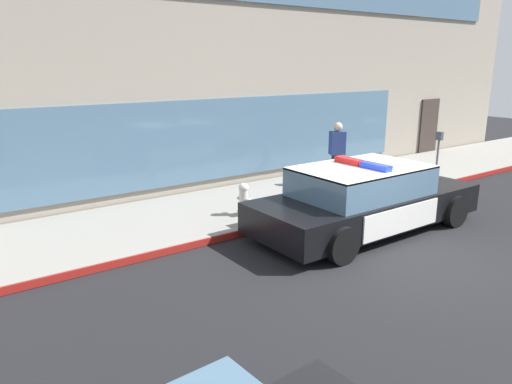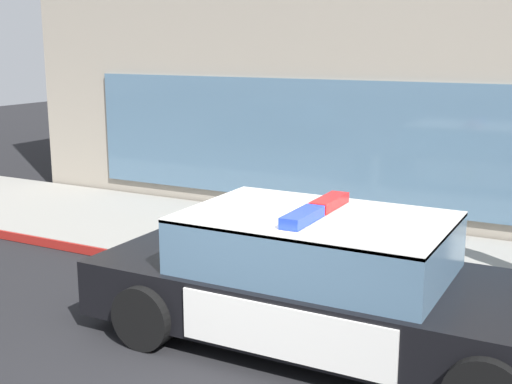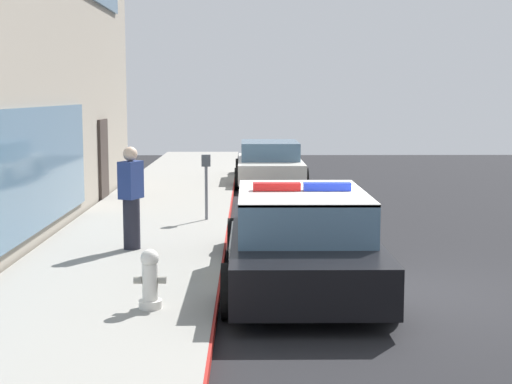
{
  "view_description": "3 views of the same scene",
  "coord_description": "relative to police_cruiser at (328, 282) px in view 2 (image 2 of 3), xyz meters",
  "views": [
    {
      "loc": [
        -6.79,
        -5.06,
        3.4
      ],
      "look_at": [
        -1.16,
        2.76,
        0.8
      ],
      "focal_mm": 33.78,
      "sensor_mm": 36.0,
      "label": 1
    },
    {
      "loc": [
        3.03,
        -4.79,
        3.1
      ],
      "look_at": [
        -1.17,
        3.12,
        1.11
      ],
      "focal_mm": 47.35,
      "sensor_mm": 36.0,
      "label": 2
    },
    {
      "loc": [
        -10.07,
        2.12,
        2.72
      ],
      "look_at": [
        0.86,
        2.0,
        1.31
      ],
      "focal_mm": 53.48,
      "sensor_mm": 36.0,
      "label": 3
    }
  ],
  "objects": [
    {
      "name": "sidewalk",
      "position": [
        -0.6,
        2.74,
        -0.61
      ],
      "size": [
        48.0,
        3.17,
        0.15
      ],
      "primitive_type": "cube",
      "color": "gray",
      "rests_on": "ground"
    },
    {
      "name": "curb_red_paint",
      "position": [
        -0.6,
        1.14,
        -0.61
      ],
      "size": [
        28.8,
        0.04,
        0.14
      ],
      "primitive_type": "cube",
      "color": "maroon",
      "rests_on": "ground"
    },
    {
      "name": "police_cruiser",
      "position": [
        0.0,
        0.0,
        0.0
      ],
      "size": [
        5.12,
        2.17,
        1.49
      ],
      "rotation": [
        0.0,
        0.0,
        0.0
      ],
      "color": "black",
      "rests_on": "ground"
    },
    {
      "name": "fire_hydrant",
      "position": [
        -1.7,
        1.93,
        -0.18
      ],
      "size": [
        0.34,
        0.39,
        0.73
      ],
      "color": "silver",
      "rests_on": "sidewalk"
    }
  ]
}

